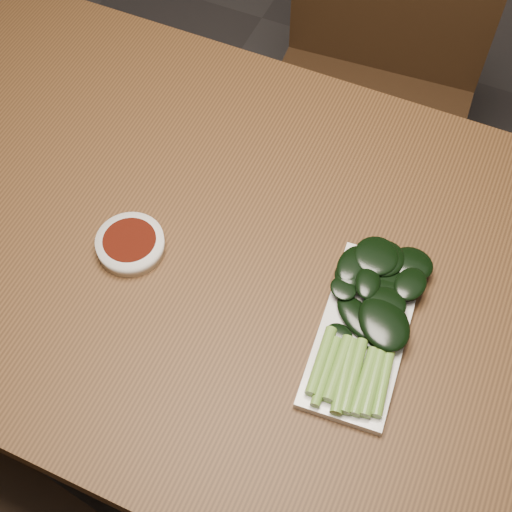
{
  "coord_description": "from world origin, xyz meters",
  "views": [
    {
      "loc": [
        0.25,
        -0.52,
        1.65
      ],
      "look_at": [
        0.02,
        -0.01,
        0.76
      ],
      "focal_mm": 50.0,
      "sensor_mm": 36.0,
      "label": 1
    }
  ],
  "objects_px": {
    "chair_far": "(369,91)",
    "sauce_bowl": "(131,244)",
    "table": "(245,276)",
    "gai_lan": "(373,310)",
    "serving_plate": "(363,332)"
  },
  "relations": [
    {
      "from": "table",
      "to": "chair_far",
      "type": "relative_size",
      "value": 1.57
    },
    {
      "from": "table",
      "to": "gai_lan",
      "type": "bearing_deg",
      "value": -8.22
    },
    {
      "from": "sauce_bowl",
      "to": "serving_plate",
      "type": "xyz_separation_m",
      "value": [
        0.37,
        0.01,
        -0.01
      ]
    },
    {
      "from": "sauce_bowl",
      "to": "serving_plate",
      "type": "relative_size",
      "value": 0.37
    },
    {
      "from": "chair_far",
      "to": "serving_plate",
      "type": "relative_size",
      "value": 3.2
    },
    {
      "from": "table",
      "to": "serving_plate",
      "type": "height_order",
      "value": "serving_plate"
    },
    {
      "from": "table",
      "to": "sauce_bowl",
      "type": "distance_m",
      "value": 0.19
    },
    {
      "from": "serving_plate",
      "to": "gai_lan",
      "type": "height_order",
      "value": "gai_lan"
    },
    {
      "from": "sauce_bowl",
      "to": "serving_plate",
      "type": "height_order",
      "value": "sauce_bowl"
    },
    {
      "from": "chair_far",
      "to": "sauce_bowl",
      "type": "distance_m",
      "value": 0.79
    },
    {
      "from": "sauce_bowl",
      "to": "gai_lan",
      "type": "xyz_separation_m",
      "value": [
        0.37,
        0.04,
        0.01
      ]
    },
    {
      "from": "gai_lan",
      "to": "table",
      "type": "bearing_deg",
      "value": 171.78
    },
    {
      "from": "sauce_bowl",
      "to": "gai_lan",
      "type": "distance_m",
      "value": 0.37
    },
    {
      "from": "chair_far",
      "to": "gai_lan",
      "type": "distance_m",
      "value": 0.78
    },
    {
      "from": "table",
      "to": "chair_far",
      "type": "xyz_separation_m",
      "value": [
        0.0,
        0.66,
        -0.19
      ]
    }
  ]
}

